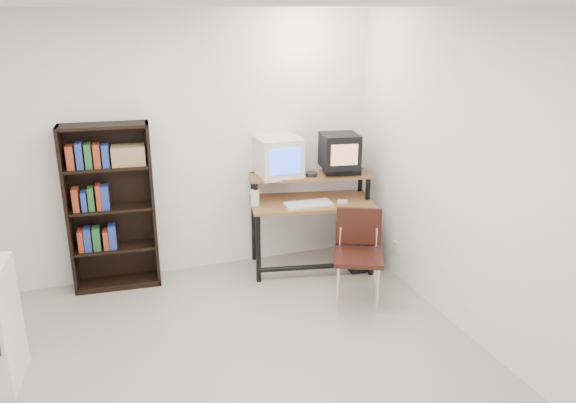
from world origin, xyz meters
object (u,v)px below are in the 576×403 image
object	(u,v)px
pc_tower	(353,247)
school_chair	(358,247)
crt_monitor	(278,157)
computer_desk	(311,204)
bookshelf	(111,205)
crt_tv	(340,151)

from	to	relation	value
pc_tower	school_chair	xyz separation A→B (m)	(-0.29, -0.70, 0.32)
crt_monitor	school_chair	size ratio (longest dim) A/B	0.50
computer_desk	crt_monitor	distance (m)	0.59
computer_desk	pc_tower	distance (m)	0.66
school_chair	computer_desk	bearing A→B (deg)	124.18
computer_desk	bookshelf	bearing A→B (deg)	-175.34
computer_desk	school_chair	world-z (taller)	computer_desk
crt_monitor	pc_tower	world-z (taller)	crt_monitor
crt_tv	crt_monitor	bearing A→B (deg)	173.60
crt_tv	pc_tower	distance (m)	1.03
computer_desk	bookshelf	distance (m)	1.97
computer_desk	school_chair	size ratio (longest dim) A/B	1.54
crt_tv	bookshelf	size ratio (longest dim) A/B	0.26
computer_desk	pc_tower	size ratio (longest dim) A/B	2.96
crt_tv	bookshelf	distance (m)	2.30
crt_monitor	bookshelf	bearing A→B (deg)	178.07
bookshelf	pc_tower	bearing A→B (deg)	-3.97
crt_monitor	pc_tower	distance (m)	1.24
computer_desk	school_chair	distance (m)	0.85
computer_desk	crt_monitor	world-z (taller)	crt_monitor
crt_tv	school_chair	world-z (taller)	crt_tv
crt_tv	pc_tower	bearing A→B (deg)	-44.46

